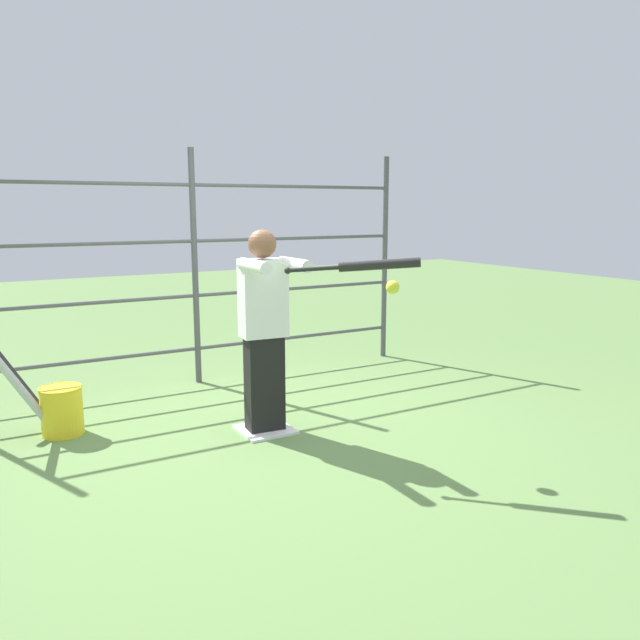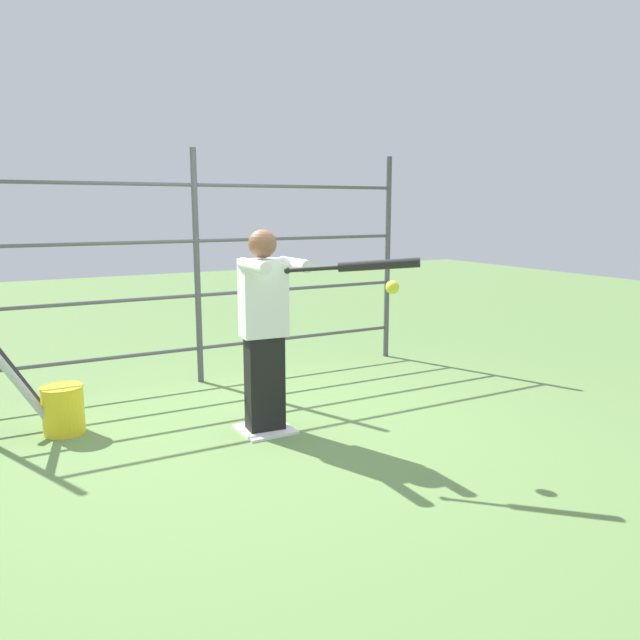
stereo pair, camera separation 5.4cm
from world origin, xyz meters
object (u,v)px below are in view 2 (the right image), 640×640
batter (265,325)px  bat_bucket (58,407)px  softball_in_flight (392,287)px  baseball_bat_swinging (367,266)px

batter → bat_bucket: bearing=-27.1°
softball_in_flight → bat_bucket: softball_in_flight is taller
baseball_bat_swinging → bat_bucket: 2.64m
softball_in_flight → baseball_bat_swinging: bearing=6.0°
batter → bat_bucket: batter is taller
baseball_bat_swinging → bat_bucket: (1.84, -1.51, -1.13)m
baseball_bat_swinging → bat_bucket: baseball_bat_swinging is taller
baseball_bat_swinging → softball_in_flight: size_ratio=7.56×
baseball_bat_swinging → softball_in_flight: (-0.23, -0.02, -0.16)m
batter → softball_in_flight: size_ratio=16.39×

